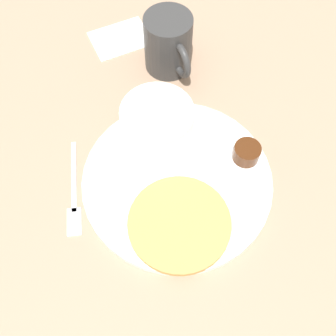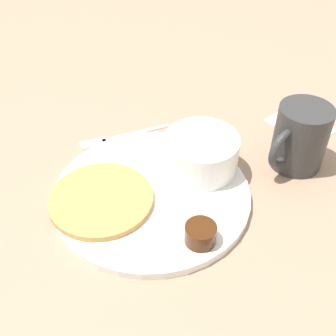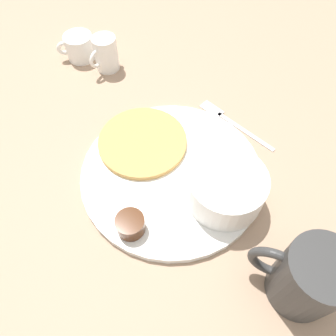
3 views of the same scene
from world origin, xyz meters
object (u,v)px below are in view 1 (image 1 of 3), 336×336
at_px(fork, 74,198).
at_px(plate, 177,181).
at_px(bowl, 157,121).
at_px(coffee_mug, 169,44).

bearing_deg(fork, plate, 152.59).
xyz_separation_m(plate, fork, (0.13, -0.07, -0.00)).
distance_m(plate, bowl, 0.09).
relative_size(bowl, coffee_mug, 0.97).
height_order(bowl, fork, bowl).
distance_m(coffee_mug, fork, 0.29).
bearing_deg(plate, coffee_mug, -124.27).
bearing_deg(coffee_mug, plate, 55.73).
distance_m(plate, coffee_mug, 0.23).
relative_size(bowl, fork, 0.79).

